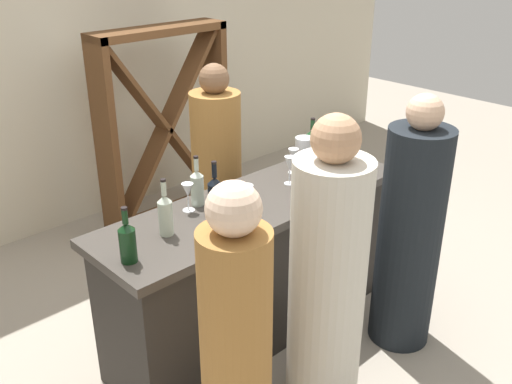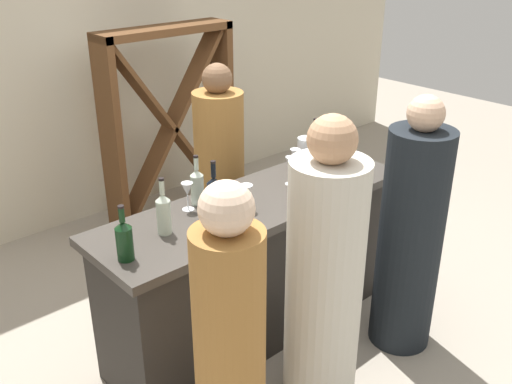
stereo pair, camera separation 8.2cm
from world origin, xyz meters
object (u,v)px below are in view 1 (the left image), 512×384
at_px(wine_glass_near_left, 349,168).
at_px(person_center_guest, 327,283).
at_px(wine_bottle_second_left_clear_pale, 165,214).
at_px(wine_rack, 165,128).
at_px(person_right_guest, 236,347).
at_px(wine_bottle_center_near_black, 215,196).
at_px(person_server_behind, 217,182).
at_px(wine_bottle_second_right_clear_pale, 197,187).
at_px(wine_bottle_rightmost_amber_brown, 339,158).
at_px(wine_glass_near_right, 290,164).
at_px(wine_glass_far_center, 293,157).
at_px(wine_bottle_far_right_olive_green, 312,143).
at_px(water_pitcher, 304,152).
at_px(person_left_guest, 410,235).
at_px(wine_bottle_leftmost_dark_green, 127,241).
at_px(wine_glass_far_left, 322,149).
at_px(wine_glass_near_center, 247,193).
at_px(wine_glass_far_right, 188,191).

distance_m(wine_glass_near_left, person_center_guest, 0.89).
xyz_separation_m(wine_bottle_second_left_clear_pale, wine_glass_near_left, (1.16, -0.24, -0.01)).
relative_size(wine_rack, person_right_guest, 1.11).
height_order(wine_bottle_center_near_black, person_server_behind, person_server_behind).
height_order(wine_bottle_center_near_black, wine_bottle_second_right_clear_pale, wine_bottle_center_near_black).
bearing_deg(wine_bottle_rightmost_amber_brown, person_server_behind, 114.26).
height_order(wine_glass_near_right, wine_glass_far_center, wine_glass_near_right).
distance_m(wine_bottle_second_right_clear_pale, wine_bottle_far_right_olive_green, 1.00).
bearing_deg(water_pitcher, wine_glass_near_right, -154.68).
height_order(wine_bottle_far_right_olive_green, person_left_guest, person_left_guest).
bearing_deg(person_center_guest, person_left_guest, -109.79).
bearing_deg(wine_bottle_leftmost_dark_green, wine_bottle_second_right_clear_pale, 22.95).
xyz_separation_m(wine_bottle_leftmost_dark_green, wine_glass_far_left, (1.56, 0.18, 0.00)).
bearing_deg(wine_glass_far_left, wine_bottle_second_left_clear_pale, -176.40).
xyz_separation_m(wine_rack, wine_glass_far_center, (-0.08, -1.52, 0.20)).
distance_m(wine_bottle_second_left_clear_pale, wine_bottle_center_near_black, 0.31).
xyz_separation_m(wine_bottle_second_right_clear_pale, person_server_behind, (0.56, 0.51, -0.30)).
xyz_separation_m(wine_bottle_center_near_black, water_pitcher, (0.86, 0.15, -0.02)).
relative_size(wine_bottle_center_near_black, wine_glass_near_center, 2.12).
xyz_separation_m(wine_bottle_center_near_black, wine_glass_far_left, (0.97, 0.09, -0.01)).
xyz_separation_m(wine_rack, person_left_guest, (0.07, -2.30, -0.10)).
height_order(wine_glass_near_left, wine_glass_far_left, wine_glass_far_left).
relative_size(wine_bottle_second_left_clear_pale, wine_bottle_center_near_black, 0.97).
xyz_separation_m(wine_bottle_leftmost_dark_green, wine_glass_far_right, (0.52, 0.23, 0.01)).
distance_m(wine_glass_far_right, person_left_guest, 1.29).
xyz_separation_m(wine_bottle_second_right_clear_pale, person_center_guest, (0.12, -0.85, -0.28)).
bearing_deg(water_pitcher, wine_bottle_rightmost_amber_brown, -75.42).
relative_size(wine_bottle_second_left_clear_pale, wine_glass_near_center, 2.05).
xyz_separation_m(wine_glass_far_center, person_server_behind, (-0.16, 0.56, -0.30)).
height_order(wine_rack, wine_glass_far_left, wine_rack).
bearing_deg(wine_bottle_second_left_clear_pale, person_server_behind, 37.12).
xyz_separation_m(wine_glass_near_left, person_right_guest, (-1.31, -0.45, -0.32)).
height_order(wine_bottle_rightmost_amber_brown, person_center_guest, person_center_guest).
relative_size(wine_bottle_center_near_black, water_pitcher, 1.58).
relative_size(wine_glass_near_left, person_left_guest, 0.10).
xyz_separation_m(wine_glass_far_left, wine_glass_far_center, (-0.24, 0.03, 0.00)).
height_order(wine_bottle_leftmost_dark_green, wine_glass_far_center, wine_bottle_leftmost_dark_green).
xyz_separation_m(wine_bottle_second_left_clear_pale, wine_bottle_far_right_olive_green, (1.33, 0.20, -0.01)).
bearing_deg(wine_glass_far_right, wine_glass_far_left, -3.15).
height_order(water_pitcher, person_center_guest, person_center_guest).
distance_m(wine_bottle_center_near_black, wine_glass_near_left, 0.88).
bearing_deg(person_right_guest, wine_bottle_far_right_olive_green, -80.42).
relative_size(wine_rack, wine_bottle_second_left_clear_pale, 5.34).
relative_size(wine_bottle_far_right_olive_green, wine_glass_far_right, 1.73).
relative_size(wine_glass_near_center, wine_glass_far_center, 0.92).
distance_m(wine_glass_far_center, person_center_guest, 1.04).
bearing_deg(wine_glass_far_left, wine_glass_far_right, 176.85).
distance_m(wine_rack, water_pitcher, 1.51).
distance_m(wine_glass_near_right, wine_glass_far_left, 0.38).
distance_m(wine_glass_far_left, person_left_guest, 0.81).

